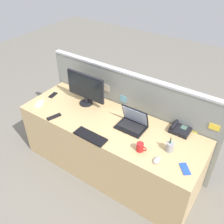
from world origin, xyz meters
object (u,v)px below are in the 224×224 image
Objects in this scene: cell_phone_blue_case at (185,169)px; desktop_monitor at (85,88)px; keyboard_main at (90,136)px; cell_phone_white_slab at (39,104)px; laptop at (133,122)px; coffee_mug at (140,147)px; pen_cup at (170,147)px; tv_remote at (54,117)px; cell_phone_black_slab at (53,95)px; computer_mouse_right_hand at (157,160)px; desk_phone at (180,129)px.

desktop_monitor is at bearing 126.74° from cell_phone_blue_case.
keyboard_main is 0.92m from cell_phone_white_slab.
laptop reaches higher than cell_phone_white_slab.
coffee_mug is at bearing -19.81° from desktop_monitor.
coffee_mug is (0.96, -0.35, -0.18)m from desktop_monitor.
keyboard_main is 0.82m from pen_cup.
pen_cup reaches higher than tv_remote.
cell_phone_black_slab is 1.47m from coffee_mug.
cell_phone_white_slab is at bearing -144.10° from desktop_monitor.
coffee_mug reaches higher than keyboard_main.
tv_remote is at bearing -52.31° from cell_phone_black_slab.
desktop_monitor reaches higher than cell_phone_blue_case.
computer_mouse_right_hand is at bearing -32.09° from cell_phone_white_slab.
cell_phone_blue_case is at bearing -62.72° from desk_phone.
cell_phone_black_slab and cell_phone_white_slab have the same top height.
tv_remote is at bearing -155.79° from laptop.
laptop is 0.38m from coffee_mug.
desk_phone is at bearing 0.22° from cell_phone_black_slab.
cell_phone_blue_case is (1.42, -0.32, -0.22)m from desktop_monitor.
keyboard_main is 2.72× the size of cell_phone_black_slab.
pen_cup reaches higher than keyboard_main.
keyboard_main is 2.14× the size of pen_cup.
desk_phone is at bearing 7.75° from desktop_monitor.
computer_mouse_right_hand reaches higher than cell_phone_white_slab.
coffee_mug is at bearing 14.38° from keyboard_main.
laptop reaches higher than desk_phone.
desktop_monitor is 3.76× the size of cell_phone_blue_case.
cell_phone_blue_case is 1.92m from cell_phone_black_slab.
computer_mouse_right_hand is at bearing -9.46° from coffee_mug.
tv_remote is (-1.29, -0.06, -0.01)m from computer_mouse_right_hand.
desktop_monitor reaches higher than laptop.
keyboard_main is 2.18× the size of tv_remote.
laptop is 1.20m from cell_phone_black_slab.
tv_remote is at bearing -176.07° from computer_mouse_right_hand.
keyboard_main is (-0.28, -0.41, -0.05)m from laptop.
coffee_mug is (1.09, 0.10, 0.04)m from tv_remote.
keyboard_main is 3.35× the size of coffee_mug.
cell_phone_blue_case is 0.46m from coffee_mug.
tv_remote is at bearing -155.14° from desk_phone.
tv_remote reaches higher than cell_phone_blue_case.
desktop_monitor is 0.68m from keyboard_main.
keyboard_main reaches higher than cell_phone_black_slab.
computer_mouse_right_hand reaches higher than tv_remote.
cell_phone_white_slab is at bearing -97.72° from cell_phone_black_slab.
laptop is at bearing 131.78° from coffee_mug.
computer_mouse_right_hand is 0.26m from cell_phone_blue_case.
cell_phone_white_slab is at bearing -179.98° from coffee_mug.
pen_cup is (0.49, -0.12, -0.01)m from laptop.
tv_remote is at bearing 178.26° from keyboard_main.
cell_phone_blue_case is at bearing 14.07° from computer_mouse_right_hand.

